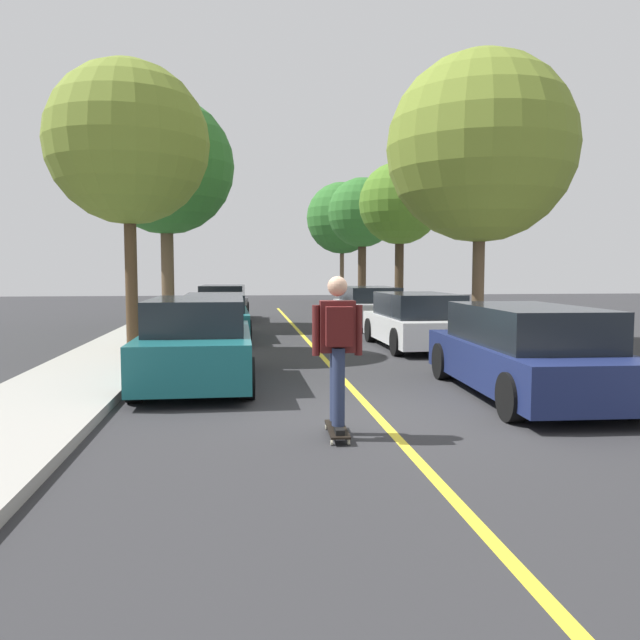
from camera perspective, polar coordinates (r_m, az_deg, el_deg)
The scene contains 17 objects.
ground at distance 8.41m, azimuth 5.25°, elevation -8.75°, with size 80.00×80.00×0.00m, color #2D2D30.
sidewalk_left at distance 8.68m, azimuth -26.15°, elevation -8.31°, with size 2.01×56.00×0.14m, color #9E9B93.
center_line at distance 12.27m, azimuth 1.26°, elevation -4.48°, with size 0.12×39.20×0.01m, color gold.
parked_car_left_nearest at distance 10.85m, azimuth -11.09°, elevation -1.99°, with size 1.88×4.28×1.45m.
parked_car_left_near at distance 17.87m, azimuth -9.51°, elevation 0.33°, with size 1.99×4.46×1.27m.
parked_car_left_far at distance 24.44m, azimuth -8.86°, elevation 1.55°, with size 2.06×4.15×1.35m.
parked_car_right_nearest at distance 10.07m, azimuth 18.19°, elevation -2.76°, with size 2.01×4.62×1.39m.
parked_car_right_near at distance 15.70m, azimuth 8.79°, elevation -0.07°, with size 1.96×4.22×1.36m.
parked_car_right_far at distance 21.30m, azimuth 4.55°, elevation 1.19°, with size 1.98×4.36×1.36m.
street_tree_left_nearest at distance 14.95m, azimuth -17.09°, elevation 15.10°, with size 3.57×3.57×6.38m.
street_tree_left_near at distance 21.80m, azimuth -13.89°, elevation 13.42°, with size 4.49×4.49×7.47m.
street_tree_right_nearest at distance 16.82m, azimuth 14.44°, elevation 14.93°, with size 4.74×4.74×7.24m.
street_tree_right_near at distance 24.45m, azimuth 7.29°, elevation 10.43°, with size 3.13×3.13×5.90m.
street_tree_right_far at distance 31.83m, azimuth 3.88°, elevation 9.68°, with size 3.46×3.46×6.40m.
street_tree_right_farthest at distance 38.17m, azimuth 2.02°, elevation 9.26°, with size 4.29×4.29×7.06m.
skateboard at distance 7.38m, azimuth 1.57°, elevation -9.94°, with size 0.26×0.85×0.10m.
skateboarder at distance 7.15m, azimuth 1.62°, elevation -2.05°, with size 0.58×0.70×1.76m.
Camera 1 is at (-1.76, -7.99, 1.94)m, focal length 35.12 mm.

